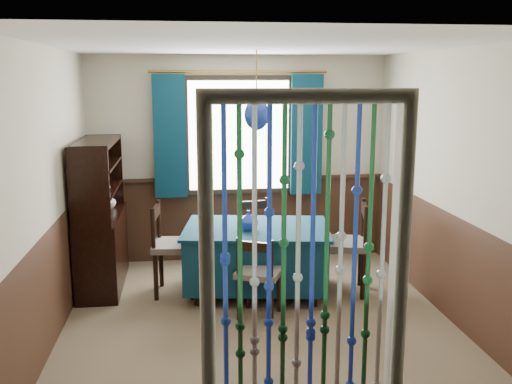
{
  "coord_description": "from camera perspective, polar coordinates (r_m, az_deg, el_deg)",
  "views": [
    {
      "loc": [
        -0.64,
        -4.88,
        2.23
      ],
      "look_at": [
        0.04,
        0.55,
        1.13
      ],
      "focal_mm": 40.0,
      "sensor_mm": 36.0,
      "label": 1
    }
  ],
  "objects": [
    {
      "name": "floor",
      "position": [
        5.4,
        0.35,
        -13.05
      ],
      "size": [
        4.0,
        4.0,
        0.0
      ],
      "primitive_type": "plane",
      "color": "brown",
      "rests_on": "ground"
    },
    {
      "name": "ceiling",
      "position": [
        4.93,
        0.38,
        14.47
      ],
      "size": [
        4.0,
        4.0,
        0.0
      ],
      "primitive_type": "plane",
      "rotation": [
        3.14,
        0.0,
        0.0
      ],
      "color": "silver",
      "rests_on": "ground"
    },
    {
      "name": "wall_back",
      "position": [
        6.98,
        -1.76,
        3.26
      ],
      "size": [
        3.6,
        0.0,
        3.6
      ],
      "primitive_type": "plane",
      "rotation": [
        1.57,
        0.0,
        0.0
      ],
      "color": "beige",
      "rests_on": "ground"
    },
    {
      "name": "wall_front",
      "position": [
        3.11,
        5.16,
        -7.13
      ],
      "size": [
        3.6,
        0.0,
        3.6
      ],
      "primitive_type": "plane",
      "rotation": [
        -1.57,
        0.0,
        0.0
      ],
      "color": "beige",
      "rests_on": "ground"
    },
    {
      "name": "wall_left",
      "position": [
        5.11,
        -20.08,
        -0.43
      ],
      "size": [
        0.0,
        4.0,
        4.0
      ],
      "primitive_type": "plane",
      "rotation": [
        1.57,
        0.0,
        1.57
      ],
      "color": "beige",
      "rests_on": "ground"
    },
    {
      "name": "wall_right",
      "position": [
        5.54,
        19.16,
        0.51
      ],
      "size": [
        0.0,
        4.0,
        4.0
      ],
      "primitive_type": "plane",
      "rotation": [
        1.57,
        0.0,
        -1.57
      ],
      "color": "beige",
      "rests_on": "ground"
    },
    {
      "name": "wainscot_back",
      "position": [
        7.11,
        -1.71,
        -2.75
      ],
      "size": [
        3.6,
        0.0,
        3.6
      ],
      "primitive_type": "plane",
      "rotation": [
        1.57,
        0.0,
        0.0
      ],
      "color": "#3B2216",
      "rests_on": "ground"
    },
    {
      "name": "wainscot_left",
      "position": [
        5.3,
        -19.37,
        -8.38
      ],
      "size": [
        0.0,
        4.0,
        4.0
      ],
      "primitive_type": "plane",
      "rotation": [
        1.57,
        0.0,
        1.57
      ],
      "color": "#3B2216",
      "rests_on": "ground"
    },
    {
      "name": "wainscot_right",
      "position": [
        5.71,
        18.53,
        -6.9
      ],
      "size": [
        0.0,
        4.0,
        4.0
      ],
      "primitive_type": "plane",
      "rotation": [
        1.57,
        0.0,
        -1.57
      ],
      "color": "#3B2216",
      "rests_on": "ground"
    },
    {
      "name": "window",
      "position": [
        6.89,
        -1.74,
        5.67
      ],
      "size": [
        1.32,
        0.12,
        1.42
      ],
      "primitive_type": "cube",
      "color": "black",
      "rests_on": "wall_back"
    },
    {
      "name": "doorway",
      "position": [
        3.23,
        4.87,
        -10.17
      ],
      "size": [
        1.16,
        0.12,
        2.18
      ],
      "primitive_type": null,
      "color": "silver",
      "rests_on": "ground"
    },
    {
      "name": "dining_table",
      "position": [
        6.0,
        0.05,
        -6.26
      ],
      "size": [
        1.62,
        1.24,
        0.71
      ],
      "rotation": [
        0.0,
        0.0,
        -0.15
      ],
      "color": "#0C2E40",
      "rests_on": "floor"
    },
    {
      "name": "chair_near",
      "position": [
        5.39,
        0.27,
        -8.17
      ],
      "size": [
        0.52,
        0.51,
        0.8
      ],
      "rotation": [
        0.0,
        0.0,
        -0.41
      ],
      "color": "black",
      "rests_on": "floor"
    },
    {
      "name": "chair_far",
      "position": [
        6.6,
        0.01,
        -4.28
      ],
      "size": [
        0.48,
        0.47,
        0.85
      ],
      "rotation": [
        0.0,
        0.0,
        3.31
      ],
      "color": "black",
      "rests_on": "floor"
    },
    {
      "name": "chair_left",
      "position": [
        6.02,
        -8.33,
        -5.39
      ],
      "size": [
        0.5,
        0.52,
        0.96
      ],
      "rotation": [
        0.0,
        0.0,
        -1.67
      ],
      "color": "black",
      "rests_on": "floor"
    },
    {
      "name": "chair_right",
      "position": [
        6.06,
        9.11,
        -5.23
      ],
      "size": [
        0.56,
        0.58,
        0.98
      ],
      "rotation": [
        0.0,
        0.0,
        1.34
      ],
      "color": "black",
      "rests_on": "floor"
    },
    {
      "name": "sideboard",
      "position": [
        6.37,
        -15.26,
        -4.24
      ],
      "size": [
        0.43,
        1.22,
        1.6
      ],
      "rotation": [
        0.0,
        0.0,
        0.01
      ],
      "color": "black",
      "rests_on": "floor"
    },
    {
      "name": "pendant_lamp",
      "position": [
        5.73,
        0.05,
        7.76
      ],
      "size": [
        0.25,
        0.25,
        0.79
      ],
      "color": "olive",
      "rests_on": "ceiling"
    },
    {
      "name": "vase_table",
      "position": [
        5.78,
        -0.76,
        -2.93
      ],
      "size": [
        0.23,
        0.23,
        0.18
      ],
      "primitive_type": "imported",
      "rotation": [
        0.0,
        0.0,
        -0.41
      ],
      "color": "navy",
      "rests_on": "dining_table"
    },
    {
      "name": "bowl_shelf",
      "position": [
        5.98,
        -15.32,
        0.23
      ],
      "size": [
        0.24,
        0.24,
        0.05
      ],
      "primitive_type": "imported",
      "rotation": [
        0.0,
        0.0,
        -0.08
      ],
      "color": "beige",
      "rests_on": "sideboard"
    },
    {
      "name": "vase_sideboard",
      "position": [
        6.59,
        -14.52,
        -0.77
      ],
      "size": [
        0.23,
        0.23,
        0.18
      ],
      "primitive_type": "imported",
      "rotation": [
        0.0,
        0.0,
        -0.39
      ],
      "color": "beige",
      "rests_on": "sideboard"
    }
  ]
}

